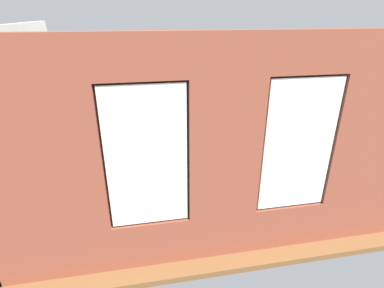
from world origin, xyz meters
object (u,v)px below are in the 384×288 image
(papasan_chair, at_px, (160,130))
(potted_plant_beside_window_right, at_px, (94,212))
(couch_left, at_px, (303,161))
(cup_ceramic, at_px, (192,163))
(coffee_table, at_px, (187,165))
(potted_plant_by_left_couch, at_px, (262,133))
(potted_plant_between_couches, at_px, (269,181))
(potted_plant_foreground_right, at_px, (84,133))
(couch_by_window, at_px, (191,212))
(table_plant_small, at_px, (187,158))
(remote_silver, at_px, (170,166))
(media_console, at_px, (56,182))
(tv_flatscreen, at_px, (50,154))
(potted_plant_corner_far_left, at_px, (355,187))
(potted_plant_mid_room_small, at_px, (204,142))
(candle_jar, at_px, (179,159))
(remote_gray, at_px, (201,158))
(potted_plant_near_tv, at_px, (72,192))
(potted_plant_corner_near_left, at_px, (267,114))

(papasan_chair, height_order, potted_plant_beside_window_right, potted_plant_beside_window_right)
(couch_left, distance_m, cup_ceramic, 2.58)
(coffee_table, relative_size, potted_plant_beside_window_right, 1.37)
(potted_plant_by_left_couch, height_order, potted_plant_between_couches, potted_plant_between_couches)
(potted_plant_foreground_right, bearing_deg, potted_plant_between_couches, 133.99)
(potted_plant_between_couches, bearing_deg, couch_by_window, 1.64)
(potted_plant_between_couches, bearing_deg, potted_plant_by_left_couch, -110.84)
(potted_plant_foreground_right, bearing_deg, papasan_chair, 176.81)
(table_plant_small, distance_m, remote_silver, 0.41)
(potted_plant_by_left_couch, relative_size, potted_plant_between_couches, 0.45)
(coffee_table, height_order, media_console, media_console)
(potted_plant_between_couches, bearing_deg, coffee_table, -52.89)
(tv_flatscreen, bearing_deg, potted_plant_corner_far_left, 162.83)
(couch_left, distance_m, potted_plant_foreground_right, 5.63)
(cup_ceramic, height_order, table_plant_small, table_plant_small)
(potted_plant_mid_room_small, relative_size, potted_plant_by_left_couch, 0.84)
(media_console, bearing_deg, potted_plant_beside_window_right, 119.87)
(tv_flatscreen, bearing_deg, potted_plant_by_left_couch, -165.96)
(couch_by_window, distance_m, couch_left, 3.18)
(remote_silver, bearing_deg, tv_flatscreen, 36.47)
(candle_jar, xyz_separation_m, remote_gray, (-0.51, -0.04, -0.04))
(candle_jar, relative_size, potted_plant_mid_room_small, 0.19)
(media_console, height_order, potted_plant_mid_room_small, potted_plant_mid_room_small)
(cup_ceramic, distance_m, potted_plant_mid_room_small, 1.38)
(remote_gray, bearing_deg, potted_plant_near_tv, 75.56)
(tv_flatscreen, xyz_separation_m, potted_plant_between_couches, (-3.92, 1.57, -0.13))
(potted_plant_mid_room_small, distance_m, potted_plant_foreground_right, 3.25)
(cup_ceramic, distance_m, remote_silver, 0.48)
(potted_plant_mid_room_small, height_order, potted_plant_between_couches, potted_plant_between_couches)
(cup_ceramic, distance_m, tv_flatscreen, 2.86)
(couch_left, distance_m, potted_plant_corner_near_left, 2.48)
(table_plant_small, distance_m, potted_plant_beside_window_right, 2.45)
(remote_silver, distance_m, potted_plant_beside_window_right, 2.10)
(cup_ceramic, height_order, media_console, cup_ceramic)
(cup_ceramic, bearing_deg, table_plant_small, -53.70)
(papasan_chair, xyz_separation_m, potted_plant_corner_near_left, (-3.20, -0.16, 0.22))
(remote_gray, distance_m, potted_plant_by_left_couch, 2.21)
(papasan_chair, bearing_deg, couch_by_window, 92.95)
(couch_by_window, xyz_separation_m, potted_plant_foreground_right, (2.23, -3.79, 0.12))
(potted_plant_foreground_right, height_order, potted_plant_between_couches, potted_plant_between_couches)
(papasan_chair, xyz_separation_m, potted_plant_beside_window_right, (1.36, 3.77, 0.19))
(candle_jar, height_order, media_console, candle_jar)
(remote_gray, bearing_deg, potted_plant_foreground_right, 14.14)
(remote_silver, height_order, papasan_chair, papasan_chair)
(potted_plant_near_tv, bearing_deg, potted_plant_between_couches, 171.15)
(papasan_chair, bearing_deg, potted_plant_foreground_right, -3.19)
(remote_gray, xyz_separation_m, papasan_chair, (0.73, -1.91, -0.01))
(remote_silver, xyz_separation_m, tv_flatscreen, (2.35, -0.13, 0.44))
(potted_plant_mid_room_small, bearing_deg, tv_flatscreen, 18.45)
(remote_gray, distance_m, potted_plant_near_tv, 2.81)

